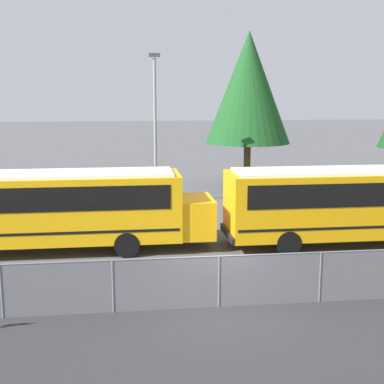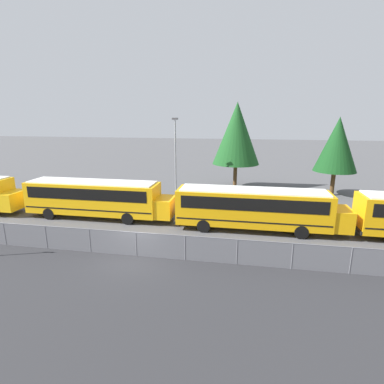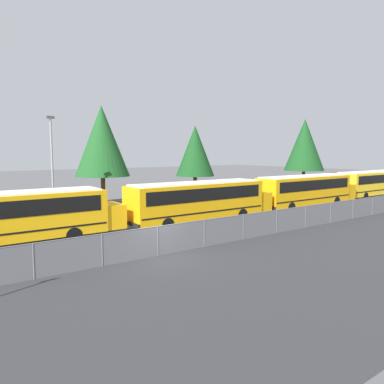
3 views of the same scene
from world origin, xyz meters
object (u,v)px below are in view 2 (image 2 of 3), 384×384
(tree_1, at_px, (237,134))
(school_bus_3, at_px, (255,206))
(tree_0, at_px, (337,145))
(light_pole, at_px, (175,154))
(school_bus_2, at_px, (96,196))

(tree_1, bearing_deg, school_bus_3, -81.49)
(school_bus_3, bearing_deg, tree_0, 54.72)
(school_bus_3, bearing_deg, light_pole, 132.26)
(school_bus_2, relative_size, tree_1, 1.26)
(light_pole, bearing_deg, school_bus_3, -47.74)
(tree_1, bearing_deg, light_pole, -144.37)
(school_bus_3, distance_m, light_pole, 12.37)
(school_bus_3, height_order, tree_0, tree_0)
(school_bus_2, height_order, light_pole, light_pole)
(light_pole, relative_size, tree_0, 0.99)
(tree_0, bearing_deg, tree_1, 172.37)
(school_bus_3, bearing_deg, tree_1, 98.51)
(school_bus_3, distance_m, tree_1, 14.24)
(light_pole, relative_size, tree_1, 0.82)
(light_pole, bearing_deg, tree_0, 10.25)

